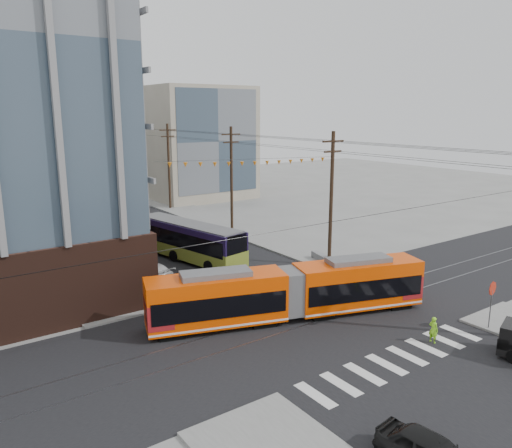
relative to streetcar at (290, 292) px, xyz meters
The scene contains 12 objects.
ground 4.83m from the streetcar, 76.03° to the right, with size 160.00×160.00×0.00m, color slate.
bg_bldg_ne_near 47.26m from the streetcar, 68.60° to the left, with size 14.00×14.00×16.00m, color gray.
bg_bldg_ne_far 66.62m from the streetcar, 73.29° to the left, with size 16.00×16.00×14.00m, color #8C99A5.
utility_pole_far 52.63m from the streetcar, 79.47° to the left, with size 0.30×0.30×11.00m, color black.
streetcar is the anchor object (origin of this frame).
city_bus 14.80m from the streetcar, 86.84° to the left, with size 2.56×11.82×3.35m, color #1B1038, non-canonical shape.
parked_car_silver 9.05m from the streetcar, 116.58° to the left, with size 1.48×4.23×1.39m, color #A4A4A4.
parked_car_white 12.53m from the streetcar, 108.69° to the left, with size 1.76×4.33×1.26m, color silver.
parked_car_grey 18.61m from the streetcar, 102.40° to the left, with size 2.20×4.77×1.33m, color #58595C.
pedestrian 8.45m from the streetcar, 58.83° to the right, with size 0.55×0.36×1.50m, color #89E422.
stop_sign 11.67m from the streetcar, 43.85° to the right, with size 0.85×0.85×2.79m, color red, non-canonical shape.
jersey_barrier 11.81m from the streetcar, 36.86° to the left, with size 0.80×3.55×0.71m, color gray.
Camera 1 is at (-19.48, -17.96, 12.51)m, focal length 35.00 mm.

